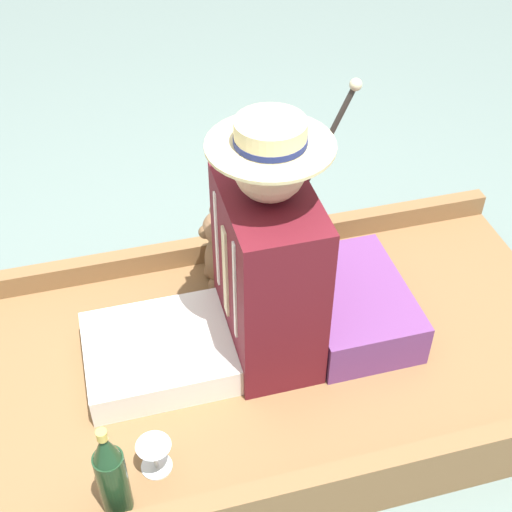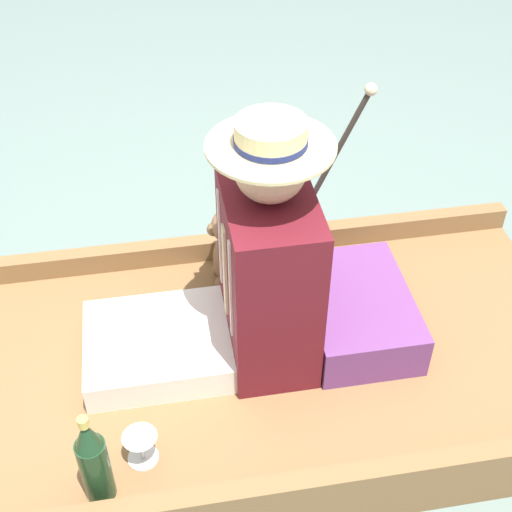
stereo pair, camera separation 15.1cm
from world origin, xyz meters
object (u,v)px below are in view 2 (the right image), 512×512
object	(u,v)px
seated_person	(246,277)
walking_cane	(331,163)
teddy_bear	(228,248)
wine_glass	(141,443)
champagne_bottle	(93,461)

from	to	relation	value
seated_person	walking_cane	xyz separation A→B (m)	(0.41, -0.37, 0.11)
teddy_bear	walking_cane	size ratio (longest dim) A/B	0.46
wine_glass	walking_cane	size ratio (longest dim) A/B	0.15
walking_cane	champagne_bottle	world-z (taller)	walking_cane
seated_person	wine_glass	size ratio (longest dim) A/B	8.03
wine_glass	champagne_bottle	xyz separation A→B (m)	(-0.09, 0.12, 0.09)
wine_glass	seated_person	bearing A→B (deg)	-44.24
walking_cane	champagne_bottle	size ratio (longest dim) A/B	2.09
wine_glass	walking_cane	bearing A→B (deg)	-42.94
seated_person	champagne_bottle	xyz separation A→B (m)	(-0.48, 0.49, -0.16)
seated_person	champagne_bottle	size ratio (longest dim) A/B	2.49
teddy_bear	walking_cane	world-z (taller)	walking_cane
teddy_bear	champagne_bottle	world-z (taller)	champagne_bottle
champagne_bottle	walking_cane	bearing A→B (deg)	-44.13
teddy_bear	champagne_bottle	distance (m)	0.94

